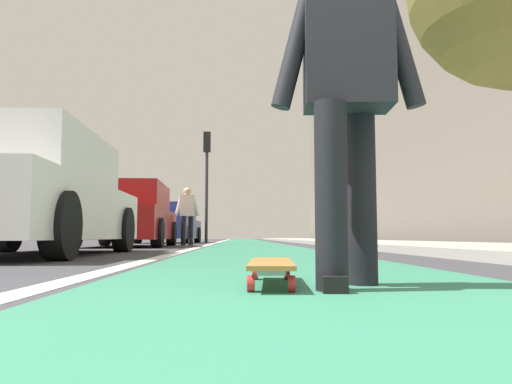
# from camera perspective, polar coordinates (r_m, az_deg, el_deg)

# --- Properties ---
(ground_plane) EXTENTS (80.00, 80.00, 0.00)m
(ground_plane) POSITION_cam_1_polar(r_m,az_deg,el_deg) (11.15, -0.25, -6.33)
(ground_plane) COLOR #38383D
(bike_lane_paint) EXTENTS (56.00, 2.13, 0.00)m
(bike_lane_paint) POSITION_cam_1_polar(r_m,az_deg,el_deg) (25.15, -1.21, -5.67)
(bike_lane_paint) COLOR #2D7256
(bike_lane_paint) RESTS_ON ground
(lane_stripe_white) EXTENTS (52.00, 0.16, 0.01)m
(lane_stripe_white) POSITION_cam_1_polar(r_m,az_deg,el_deg) (21.17, -4.37, -5.75)
(lane_stripe_white) COLOR silver
(lane_stripe_white) RESTS_ON ground
(sidewalk_curb) EXTENTS (52.00, 3.20, 0.11)m
(sidewalk_curb) POSITION_cam_1_polar(r_m,az_deg,el_deg) (19.52, 9.30, -5.60)
(sidewalk_curb) COLOR #9E9B93
(sidewalk_curb) RESTS_ON ground
(building_facade) EXTENTS (40.00, 1.20, 11.51)m
(building_facade) POSITION_cam_1_polar(r_m,az_deg,el_deg) (24.75, 14.16, 7.91)
(building_facade) COLOR #71685C
(building_facade) RESTS_ON ground
(skateboard) EXTENTS (0.85, 0.25, 0.11)m
(skateboard) POSITION_cam_1_polar(r_m,az_deg,el_deg) (2.40, 1.74, -8.40)
(skateboard) COLOR red
(skateboard) RESTS_ON ground
(skater_person) EXTENTS (0.45, 0.72, 1.64)m
(skater_person) POSITION_cam_1_polar(r_m,az_deg,el_deg) (2.41, 10.35, 12.04)
(skater_person) COLOR black
(skater_person) RESTS_ON ground
(parked_car_near) EXTENTS (4.59, 2.01, 1.50)m
(parked_car_near) POSITION_cam_1_polar(r_m,az_deg,el_deg) (6.79, -24.59, -0.47)
(parked_car_near) COLOR silver
(parked_car_near) RESTS_ON ground
(parked_car_mid) EXTENTS (4.41, 2.04, 1.48)m
(parked_car_mid) POSITION_cam_1_polar(r_m,az_deg,el_deg) (12.19, -14.37, -2.75)
(parked_car_mid) COLOR maroon
(parked_car_mid) RESTS_ON ground
(parked_car_far) EXTENTS (4.48, 2.10, 1.47)m
(parked_car_far) POSITION_cam_1_polar(r_m,az_deg,el_deg) (19.03, -9.84, -3.66)
(parked_car_far) COLOR navy
(parked_car_far) RESTS_ON ground
(traffic_light) EXTENTS (0.33, 0.28, 4.40)m
(traffic_light) POSITION_cam_1_polar(r_m,az_deg,el_deg) (19.92, -5.64, 2.97)
(traffic_light) COLOR #2D2D2D
(traffic_light) RESTS_ON ground
(pedestrian_distant) EXTENTS (0.46, 0.72, 1.64)m
(pedestrian_distant) POSITION_cam_1_polar(r_m,az_deg,el_deg) (14.36, -7.88, -2.27)
(pedestrian_distant) COLOR black
(pedestrian_distant) RESTS_ON ground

